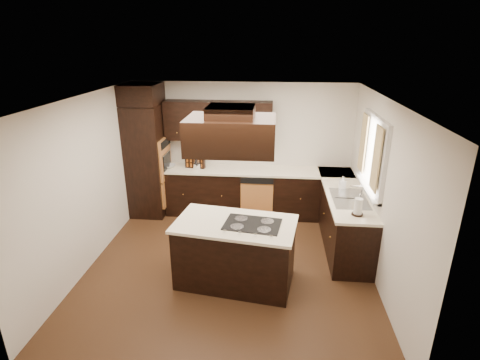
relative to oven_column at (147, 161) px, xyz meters
The scene contains 30 objects.
floor 2.68m from the oven_column, 43.85° to the right, with size 4.20×4.20×0.02m, color brown.
ceiling 2.86m from the oven_column, 43.85° to the right, with size 4.20×4.20×0.02m, color white.
wall_back 1.83m from the oven_column, 12.85° to the left, with size 4.20×0.02×2.50m, color beige.
wall_front 4.21m from the oven_column, 65.05° to the right, with size 4.20×0.02×2.50m, color beige.
wall_left 1.75m from the oven_column, 101.12° to the right, with size 0.02×4.20×2.50m, color beige.
wall_right 4.25m from the oven_column, 23.70° to the right, with size 0.02×4.20×2.50m, color beige.
oven_column is the anchor object (origin of this frame).
wall_oven_face 0.36m from the oven_column, ahead, with size 0.05×0.62×0.78m, color #D48340.
base_cabinets_back 1.92m from the oven_column, ahead, with size 2.93×0.60×0.88m, color black.
base_cabinets_right 3.72m from the oven_column, 12.69° to the right, with size 0.60×2.40×0.88m, color black.
countertop_back 1.82m from the oven_column, ahead, with size 2.93×0.63×0.04m, color white.
countertop_right 3.65m from the oven_column, 12.74° to the right, with size 0.63×2.40×0.04m, color white.
upper_cabinets 1.56m from the oven_column, ahead, with size 2.00×0.34×0.72m, color black.
dishwasher_front 2.21m from the oven_column, ahead, with size 0.60×0.05×0.72m, color #D48340.
window_frame 4.06m from the oven_column, 16.72° to the right, with size 0.06×1.32×1.12m, color silver.
window_pane 4.08m from the oven_column, 16.61° to the right, with size 0.00×1.20×1.00m, color white.
curtain_left 4.15m from the oven_column, 22.59° to the right, with size 0.02×0.34×0.90m, color beige.
curtain_right 3.91m from the oven_column, 10.99° to the right, with size 0.02×0.34×0.90m, color beige.
sink_rim 3.76m from the oven_column, 17.90° to the right, with size 0.52×0.84×0.01m, color silver.
island 2.92m from the oven_column, 48.06° to the right, with size 1.56×0.85×0.88m, color black.
island_top 2.85m from the oven_column, 48.06° to the right, with size 1.62×0.91×0.04m, color white.
cooktop 3.04m from the oven_column, 45.21° to the right, with size 0.74×0.49×0.01m, color black.
range_hood 3.13m from the oven_column, 50.26° to the right, with size 1.05×0.72×0.42m, color black.
hood_duct 3.24m from the oven_column, 50.26° to the right, with size 0.55×0.50×0.13m, color black.
blender_base 0.95m from the oven_column, ahead, with size 0.15×0.15×0.10m, color silver.
blender_pitcher 0.95m from the oven_column, ahead, with size 0.13×0.13×0.26m, color silver.
spice_rack 0.91m from the oven_column, ahead, with size 0.38×0.10×0.32m, color black.
mixing_bowl 0.41m from the oven_column, ahead, with size 0.24×0.24×0.06m, color silver.
soap_bottle 3.61m from the oven_column, 11.63° to the right, with size 0.09×0.10×0.21m, color silver.
paper_towel 3.98m from the oven_column, 25.81° to the right, with size 0.12×0.12×0.25m, color silver.
Camera 1 is at (0.62, -4.88, 3.23)m, focal length 28.00 mm.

